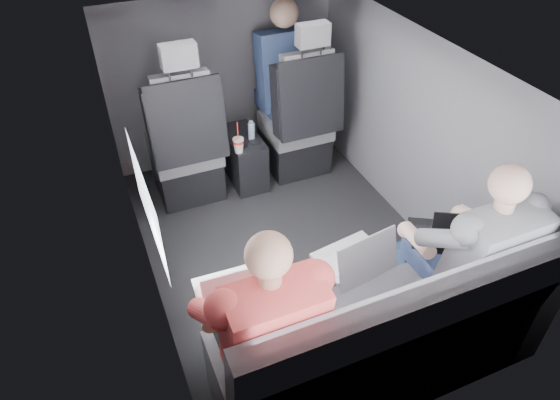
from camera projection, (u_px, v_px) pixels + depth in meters
name	position (u px, v px, depth m)	size (l,w,h in m)	color
floor	(289.00, 248.00, 3.40)	(2.60, 2.60, 0.00)	black
ceiling	(292.00, 59.00, 2.56)	(2.60, 2.60, 0.00)	#B2B2AD
panel_left	(139.00, 204.00, 2.71)	(0.02, 2.60, 1.35)	#56565B
panel_right	(416.00, 136.00, 3.26)	(0.02, 2.60, 1.35)	#56565B
panel_front	(223.00, 80.00, 3.92)	(1.80, 0.02, 1.35)	#56565B
panel_back	(419.00, 333.00, 2.05)	(1.80, 0.02, 1.35)	#56565B
side_window	(147.00, 203.00, 2.36)	(0.02, 0.75, 0.42)	white
seatbelt	(310.00, 89.00, 3.53)	(0.05, 0.01, 0.65)	black
front_seat_left	(186.00, 151.00, 3.62)	(0.52, 0.58, 1.26)	black
front_seat_right	(299.00, 127.00, 3.90)	(0.52, 0.58, 1.26)	black
center_console	(244.00, 158.00, 3.91)	(0.24, 0.48, 0.41)	black
rear_bench	(377.00, 342.00, 2.45)	(1.60, 0.57, 0.92)	#57575B
soda_cup	(238.00, 145.00, 3.58)	(0.08, 0.08, 0.24)	white
water_bottle	(251.00, 131.00, 3.71)	(0.05, 0.05, 0.15)	#B2CFF2
laptop_white	(236.00, 291.00, 2.28)	(0.35, 0.33, 0.25)	white
laptop_silver	(357.00, 257.00, 2.45)	(0.37, 0.35, 0.24)	#BBBBC0
laptop_black	(450.00, 235.00, 2.57)	(0.41, 0.44, 0.24)	black
passenger_rear_left	(261.00, 323.00, 2.14)	(0.50, 0.62, 1.22)	#36373C
passenger_rear_right	(466.00, 253.00, 2.48)	(0.50, 0.62, 1.21)	navy
passenger_front_right	(284.00, 71.00, 3.85)	(0.42, 0.42, 0.88)	navy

